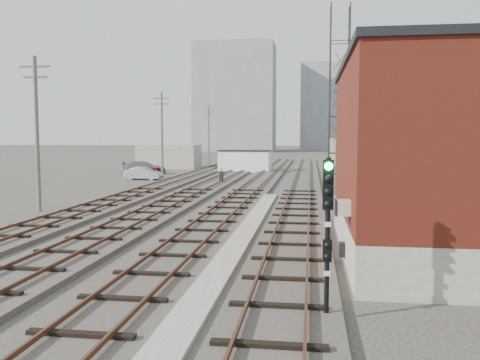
% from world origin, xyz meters
% --- Properties ---
extents(ground, '(320.00, 320.00, 0.00)m').
position_xyz_m(ground, '(0.00, 60.00, 0.00)').
color(ground, '#282621').
rests_on(ground, ground).
extents(track_right, '(3.20, 90.00, 0.39)m').
position_xyz_m(track_right, '(2.50, 39.00, 0.11)').
color(track_right, '#332D28').
rests_on(track_right, ground).
extents(track_mid_right, '(3.20, 90.00, 0.39)m').
position_xyz_m(track_mid_right, '(-1.50, 39.00, 0.11)').
color(track_mid_right, '#332D28').
rests_on(track_mid_right, ground).
extents(track_mid_left, '(3.20, 90.00, 0.39)m').
position_xyz_m(track_mid_left, '(-5.50, 39.00, 0.11)').
color(track_mid_left, '#332D28').
rests_on(track_mid_left, ground).
extents(track_left, '(3.20, 90.00, 0.39)m').
position_xyz_m(track_left, '(-9.50, 39.00, 0.11)').
color(track_left, '#332D28').
rests_on(track_left, ground).
extents(platform_curb, '(0.90, 28.00, 0.26)m').
position_xyz_m(platform_curb, '(0.50, 14.00, 0.13)').
color(platform_curb, gray).
rests_on(platform_curb, ground).
extents(brick_building, '(6.54, 12.20, 7.22)m').
position_xyz_m(brick_building, '(7.50, 12.00, 3.63)').
color(brick_building, gray).
rests_on(brick_building, ground).
extents(lattice_tower, '(1.60, 1.60, 15.00)m').
position_xyz_m(lattice_tower, '(5.50, 35.00, 7.50)').
color(lattice_tower, black).
rests_on(lattice_tower, ground).
extents(utility_pole_left_a, '(1.80, 0.24, 9.00)m').
position_xyz_m(utility_pole_left_a, '(-12.50, 20.00, 4.80)').
color(utility_pole_left_a, '#595147').
rests_on(utility_pole_left_a, ground).
extents(utility_pole_left_b, '(1.80, 0.24, 9.00)m').
position_xyz_m(utility_pole_left_b, '(-12.50, 45.00, 4.80)').
color(utility_pole_left_b, '#595147').
rests_on(utility_pole_left_b, ground).
extents(utility_pole_left_c, '(1.80, 0.24, 9.00)m').
position_xyz_m(utility_pole_left_c, '(-12.50, 70.00, 4.80)').
color(utility_pole_left_c, '#595147').
rests_on(utility_pole_left_c, ground).
extents(utility_pole_right_a, '(1.80, 0.24, 9.00)m').
position_xyz_m(utility_pole_right_a, '(6.50, 28.00, 4.80)').
color(utility_pole_right_a, '#595147').
rests_on(utility_pole_right_a, ground).
extents(utility_pole_right_b, '(1.80, 0.24, 9.00)m').
position_xyz_m(utility_pole_right_b, '(6.50, 58.00, 4.80)').
color(utility_pole_right_b, '#595147').
rests_on(utility_pole_right_b, ground).
extents(apartment_left, '(22.00, 14.00, 30.00)m').
position_xyz_m(apartment_left, '(-18.00, 135.00, 15.00)').
color(apartment_left, gray).
rests_on(apartment_left, ground).
extents(apartment_right, '(16.00, 12.00, 26.00)m').
position_xyz_m(apartment_right, '(8.00, 150.00, 13.00)').
color(apartment_right, gray).
rests_on(apartment_right, ground).
extents(shed_left, '(8.00, 5.00, 3.20)m').
position_xyz_m(shed_left, '(-16.00, 60.00, 1.60)').
color(shed_left, gray).
rests_on(shed_left, ground).
extents(shed_right, '(6.00, 6.00, 4.00)m').
position_xyz_m(shed_right, '(9.00, 70.00, 2.00)').
color(shed_right, gray).
rests_on(shed_right, ground).
extents(signal_mast, '(0.40, 0.41, 3.93)m').
position_xyz_m(signal_mast, '(3.70, 4.36, 2.29)').
color(signal_mast, gray).
rests_on(signal_mast, ground).
extents(switch_stand, '(0.38, 0.38, 1.37)m').
position_xyz_m(switch_stand, '(-4.95, 38.61, 0.65)').
color(switch_stand, black).
rests_on(switch_stand, ground).
extents(site_trailer, '(6.54, 3.13, 2.69)m').
position_xyz_m(site_trailer, '(-4.70, 53.60, 1.36)').
color(site_trailer, white).
rests_on(site_trailer, ground).
extents(car_red, '(4.10, 2.23, 1.33)m').
position_xyz_m(car_red, '(-15.67, 49.39, 0.66)').
color(car_red, maroon).
rests_on(car_red, ground).
extents(car_silver, '(4.00, 1.70, 1.28)m').
position_xyz_m(car_silver, '(-13.44, 41.58, 0.64)').
color(car_silver, '#9EA1A5').
rests_on(car_silver, ground).
extents(car_grey, '(5.46, 3.07, 1.49)m').
position_xyz_m(car_grey, '(-16.01, 49.25, 0.75)').
color(car_grey, slate).
rests_on(car_grey, ground).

